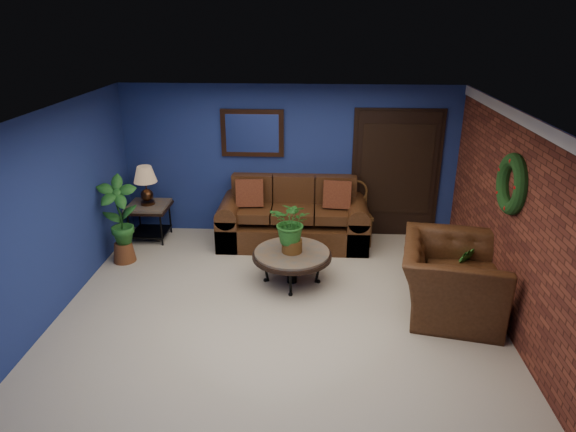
# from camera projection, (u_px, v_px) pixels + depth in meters

# --- Properties ---
(floor) EXTENTS (5.50, 5.50, 0.00)m
(floor) POSITION_uv_depth(u_px,v_px,m) (279.00, 307.00, 6.61)
(floor) COLOR beige
(floor) RESTS_ON ground
(wall_back) EXTENTS (5.50, 0.04, 2.50)m
(wall_back) POSITION_uv_depth(u_px,v_px,m) (289.00, 161.00, 8.47)
(wall_back) COLOR navy
(wall_back) RESTS_ON ground
(wall_left) EXTENTS (0.04, 5.00, 2.50)m
(wall_left) POSITION_uv_depth(u_px,v_px,m) (55.00, 213.00, 6.29)
(wall_left) COLOR navy
(wall_left) RESTS_ON ground
(wall_right_brick) EXTENTS (0.04, 5.00, 2.50)m
(wall_right_brick) POSITION_uv_depth(u_px,v_px,m) (512.00, 222.00, 6.01)
(wall_right_brick) COLOR brown
(wall_right_brick) RESTS_ON ground
(ceiling) EXTENTS (5.50, 5.00, 0.02)m
(ceiling) POSITION_uv_depth(u_px,v_px,m) (278.00, 113.00, 5.69)
(ceiling) COLOR silver
(ceiling) RESTS_ON wall_back
(crown_molding) EXTENTS (0.03, 5.00, 0.14)m
(crown_molding) POSITION_uv_depth(u_px,v_px,m) (527.00, 122.00, 5.57)
(crown_molding) COLOR white
(crown_molding) RESTS_ON wall_right_brick
(wall_mirror) EXTENTS (1.02, 0.06, 0.77)m
(wall_mirror) POSITION_uv_depth(u_px,v_px,m) (252.00, 133.00, 8.29)
(wall_mirror) COLOR #402212
(wall_mirror) RESTS_ON wall_back
(closet_door) EXTENTS (1.44, 0.06, 2.18)m
(closet_door) POSITION_uv_depth(u_px,v_px,m) (396.00, 175.00, 8.42)
(closet_door) COLOR black
(closet_door) RESTS_ON wall_back
(wreath) EXTENTS (0.16, 0.72, 0.72)m
(wreath) POSITION_uv_depth(u_px,v_px,m) (512.00, 184.00, 5.89)
(wreath) COLOR black
(wreath) RESTS_ON wall_right_brick
(sofa) EXTENTS (2.39, 1.03, 1.08)m
(sofa) POSITION_uv_depth(u_px,v_px,m) (293.00, 221.00, 8.41)
(sofa) COLOR #4A2815
(sofa) RESTS_ON ground
(coffee_table) EXTENTS (1.10, 1.10, 0.47)m
(coffee_table) POSITION_uv_depth(u_px,v_px,m) (292.00, 255.00, 7.08)
(coffee_table) COLOR #544F49
(coffee_table) RESTS_ON ground
(end_table) EXTENTS (0.67, 0.67, 0.61)m
(end_table) POSITION_uv_depth(u_px,v_px,m) (149.00, 212.00, 8.46)
(end_table) COLOR #544F49
(end_table) RESTS_ON ground
(table_lamp) EXTENTS (0.37, 0.37, 0.62)m
(table_lamp) POSITION_uv_depth(u_px,v_px,m) (145.00, 181.00, 8.25)
(table_lamp) COLOR #402212
(table_lamp) RESTS_ON end_table
(side_chair) EXTENTS (0.50, 0.50, 1.02)m
(side_chair) POSITION_uv_depth(u_px,v_px,m) (356.00, 208.00, 8.31)
(side_chair) COLOR #563418
(side_chair) RESTS_ON ground
(armchair) EXTENTS (1.46, 1.60, 0.90)m
(armchair) POSITION_uv_depth(u_px,v_px,m) (451.00, 279.00, 6.38)
(armchair) COLOR #4A2815
(armchair) RESTS_ON ground
(coffee_plant) EXTENTS (0.68, 0.63, 0.75)m
(coffee_plant) POSITION_uv_depth(u_px,v_px,m) (292.00, 224.00, 6.90)
(coffee_plant) COLOR brown
(coffee_plant) RESTS_ON coffee_table
(floor_plant) EXTENTS (0.35, 0.29, 0.74)m
(floor_plant) POSITION_uv_depth(u_px,v_px,m) (460.00, 272.00, 6.72)
(floor_plant) COLOR brown
(floor_plant) RESTS_ON ground
(tall_plant) EXTENTS (0.64, 0.50, 1.34)m
(tall_plant) POSITION_uv_depth(u_px,v_px,m) (120.00, 217.00, 7.58)
(tall_plant) COLOR brown
(tall_plant) RESTS_ON ground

